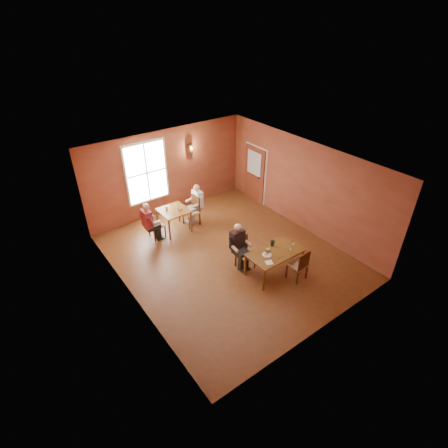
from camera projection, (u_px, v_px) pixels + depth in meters
ground at (228, 256)px, 10.53m from camera, size 6.00×7.00×0.01m
wall_back at (168, 172)px, 12.11m from camera, size 6.00×0.04×3.00m
wall_front at (328, 282)px, 7.35m from camera, size 6.00×0.04×3.00m
wall_left at (127, 252)px, 8.23m from camera, size 0.04×7.00×3.00m
wall_right at (303, 185)px, 11.23m from camera, size 0.04×7.00×3.00m
ceiling at (229, 163)px, 8.92m from camera, size 6.00×7.00×0.04m
window at (147, 173)px, 11.57m from camera, size 1.36×0.10×1.96m
door at (254, 175)px, 13.00m from camera, size 0.12×1.04×2.10m
wall_sconce at (190, 148)px, 12.11m from camera, size 0.16×0.16×0.28m
main_table at (274, 262)px, 9.72m from camera, size 1.52×0.85×0.71m
chair_diner_main at (246, 254)px, 9.84m from camera, size 0.43×0.43×0.97m
diner_main at (246, 249)px, 9.73m from camera, size 0.53×0.53×1.33m
chair_empty at (298, 264)px, 9.46m from camera, size 0.44×0.44×0.95m
plate_food at (267, 254)px, 9.41m from camera, size 0.34×0.34×0.03m
sandwich at (268, 251)px, 9.48m from camera, size 0.09×0.09×0.11m
goblet_b at (292, 244)px, 9.71m from camera, size 0.09×0.09×0.19m
goblet_c at (289, 249)px, 9.49m from camera, size 0.09×0.09×0.18m
menu_stand at (272, 243)px, 9.72m from camera, size 0.12×0.07×0.19m
knife at (280, 258)px, 9.31m from camera, size 0.19×0.02×0.00m
napkin at (269, 262)px, 9.14m from camera, size 0.24×0.24×0.01m
second_table at (174, 220)px, 11.52m from camera, size 0.89×0.89×0.78m
chair_diner_white at (191, 211)px, 11.78m from camera, size 0.46×0.46×1.04m
diner_white at (192, 207)px, 11.72m from camera, size 0.53×0.53×1.33m
chair_diner_maroon at (156, 224)px, 11.15m from camera, size 0.42×0.42×0.95m
diner_maroon at (155, 220)px, 11.04m from camera, size 0.53×0.53×1.34m
cup_a at (179, 208)px, 11.31m from camera, size 0.14×0.14×0.11m
cup_b at (167, 209)px, 11.28m from camera, size 0.12×0.12×0.10m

